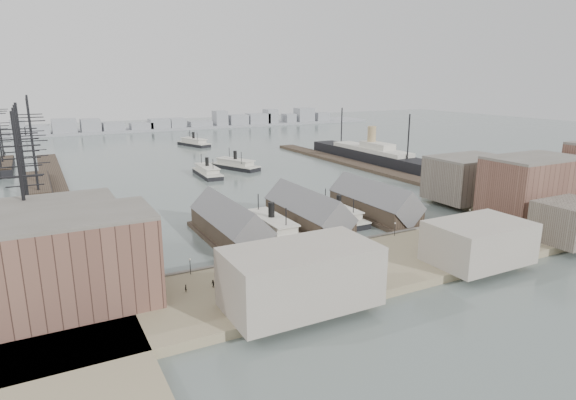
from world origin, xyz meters
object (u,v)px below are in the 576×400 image
ocean_steamer (371,155)px  tram (490,224)px  horse_cart_center (314,262)px  ferry_docked_west (271,226)px  horse_cart_right (462,244)px  horse_cart_left (249,274)px

ocean_steamer → tram: (-49.21, -121.24, -0.30)m
tram → horse_cart_center: 59.74m
ferry_docked_west → horse_cart_right: bearing=-45.4°
ocean_steamer → tram: bearing=-112.1°
horse_cart_center → horse_cart_right: bearing=-113.4°
ocean_steamer → horse_cart_left: 173.54m
horse_cart_left → ocean_steamer: bearing=-49.8°
ferry_docked_west → horse_cart_right: (38.18, -38.67, 0.31)m
horse_cart_left → tram: bearing=-94.6°
ocean_steamer → tram: 130.85m
ferry_docked_west → horse_cart_center: 31.80m
tram → horse_cart_left: tram is taller
ferry_docked_west → tram: ferry_docked_west is taller
horse_cart_left → horse_cart_center: bearing=-95.0°
ocean_steamer → horse_cart_center: size_ratio=19.83×
ocean_steamer → horse_cart_center: 162.11m
tram → horse_cart_left: 76.58m
horse_cart_left → horse_cart_right: size_ratio=0.98×
horse_cart_right → horse_cart_center: bearing=66.1°
ferry_docked_west → tram: size_ratio=2.63×
ocean_steamer → horse_cart_right: bearing=-117.7°
horse_cart_right → horse_cart_left: bearing=68.4°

